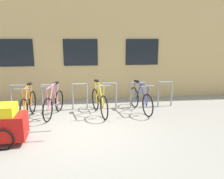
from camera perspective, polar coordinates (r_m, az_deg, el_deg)
The scene contains 8 objects.
ground_plane at distance 6.01m, azimuth -8.07°, elevation -10.42°, with size 42.00×42.00×0.00m, color gray.
storefront_building at distance 11.59m, azimuth -7.92°, elevation 16.35°, with size 28.00×5.72×6.19m.
bike_rack at distance 7.65m, azimuth -8.22°, elevation -1.12°, with size 6.54×0.05×0.90m.
bicycle_blue at distance 7.45m, azimuth 7.26°, elevation -2.61°, with size 0.51×1.73×1.00m.
bicycle_orange at distance 7.28m, azimuth -20.54°, elevation -3.65°, with size 0.44×1.69×1.03m.
bicycle_pink at distance 7.19m, azimuth -14.63°, elevation -3.47°, with size 0.53×1.66×1.06m.
bicycle_yellow at distance 7.13m, azimuth -3.24°, elevation -3.12°, with size 0.53×1.70×1.07m.
bike_trailer at distance 5.66m, azimuth -25.78°, elevation -7.82°, with size 1.46×0.72×0.95m.
Camera 1 is at (0.19, -5.52, 2.36)m, focal length 35.82 mm.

